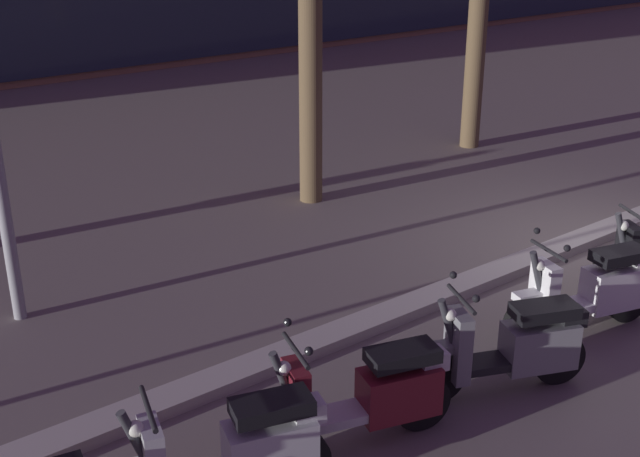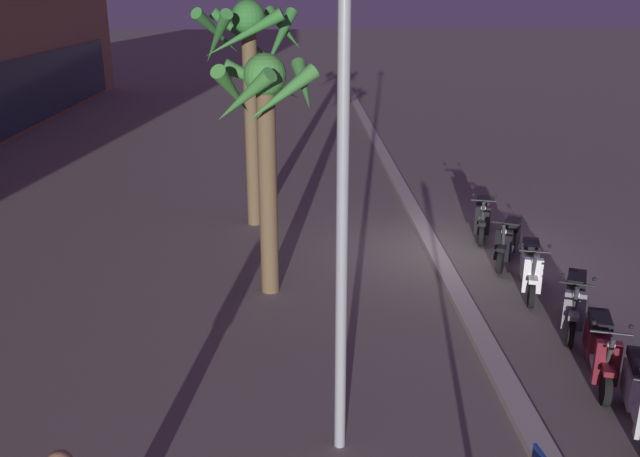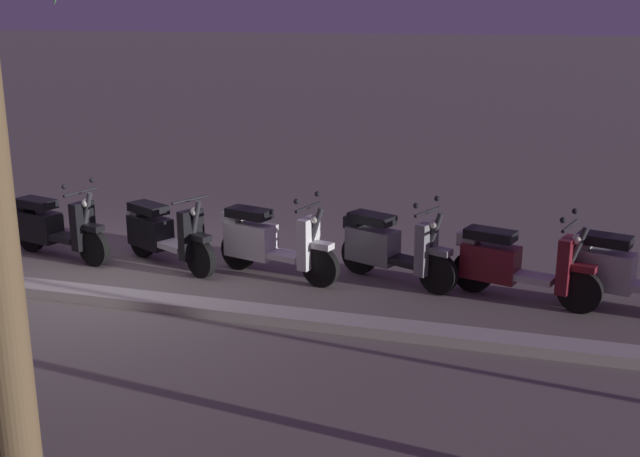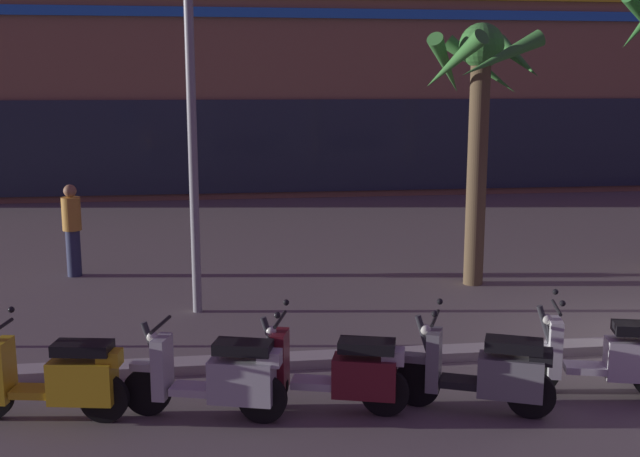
# 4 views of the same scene
# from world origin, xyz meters

# --- Properties ---
(ground_plane) EXTENTS (200.00, 200.00, 0.00)m
(ground_plane) POSITION_xyz_m (0.00, 0.00, 0.00)
(ground_plane) COLOR slate
(curb_strip) EXTENTS (60.00, 0.36, 0.12)m
(curb_strip) POSITION_xyz_m (0.00, 0.27, 0.06)
(curb_strip) COLOR #BCB7AD
(curb_strip) RESTS_ON ground
(scooter_maroon_mid_front) EXTENTS (1.79, 0.78, 1.17)m
(scooter_maroon_mid_front) POSITION_xyz_m (-5.12, -1.21, 0.45)
(scooter_maroon_mid_front) COLOR black
(scooter_maroon_mid_front) RESTS_ON ground
(scooter_grey_mid_rear) EXTENTS (1.64, 0.86, 1.17)m
(scooter_grey_mid_rear) POSITION_xyz_m (-3.54, -1.44, 0.46)
(scooter_grey_mid_rear) COLOR black
(scooter_grey_mid_rear) RESTS_ON ground
(scooter_white_gap_after_mid) EXTENTS (1.79, 0.76, 1.17)m
(scooter_white_gap_after_mid) POSITION_xyz_m (-1.98, -1.19, 0.47)
(scooter_white_gap_after_mid) COLOR black
(scooter_white_gap_after_mid) RESTS_ON ground
(scooter_black_last_in_row) EXTENTS (1.70, 0.96, 1.04)m
(scooter_black_last_in_row) POSITION_xyz_m (-0.42, -1.22, 0.44)
(scooter_black_last_in_row) COLOR black
(scooter_black_last_in_row) RESTS_ON ground
(scooter_black_tail_end) EXTENTS (1.80, 0.76, 1.17)m
(scooter_black_tail_end) POSITION_xyz_m (1.23, -1.08, 0.44)
(scooter_black_tail_end) COLOR black
(scooter_black_tail_end) RESTS_ON ground
(palm_tree_mid_walkway) EXTENTS (2.45, 2.60, 5.34)m
(palm_tree_mid_walkway) POSITION_xyz_m (2.21, 4.40, 4.00)
(palm_tree_mid_walkway) COLOR brown
(palm_tree_mid_walkway) RESTS_ON ground
(palm_tree_near_sign) EXTENTS (1.92, 1.98, 4.50)m
(palm_tree_near_sign) POSITION_xyz_m (-1.89, 3.85, 3.35)
(palm_tree_near_sign) COLOR brown
(palm_tree_near_sign) RESTS_ON ground
(street_lamp) EXTENTS (0.36, 0.36, 6.54)m
(street_lamp) POSITION_xyz_m (-6.70, 2.78, 4.00)
(street_lamp) COLOR #939399
(street_lamp) RESTS_ON ground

